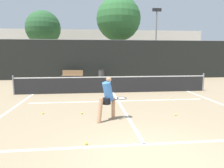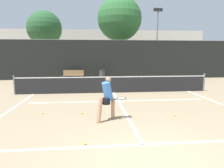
{
  "view_description": "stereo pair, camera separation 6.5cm",
  "coord_description": "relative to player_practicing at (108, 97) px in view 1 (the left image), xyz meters",
  "views": [
    {
      "loc": [
        -1.29,
        -3.76,
        2.21
      ],
      "look_at": [
        -0.39,
        4.62,
        0.95
      ],
      "focal_mm": 32.0,
      "sensor_mm": 36.0,
      "label": 1
    },
    {
      "loc": [
        -1.23,
        -3.77,
        2.21
      ],
      "look_at": [
        -0.39,
        4.62,
        0.95
      ],
      "focal_mm": 32.0,
      "sensor_mm": 36.0,
      "label": 2
    }
  ],
  "objects": [
    {
      "name": "tennis_ball_scattered_4",
      "position": [
        -2.36,
        0.94,
        -0.77
      ],
      "size": [
        0.07,
        0.07,
        0.07
      ],
      "primitive_type": "sphere",
      "color": "#D1E033",
      "rests_on": "ground"
    },
    {
      "name": "court_baseline_near",
      "position": [
        0.73,
        -1.96,
        -0.8
      ],
      "size": [
        11.0,
        0.1,
        0.01
      ],
      "primitive_type": "cube",
      "color": "white",
      "rests_on": "ground"
    },
    {
      "name": "courtside_bench",
      "position": [
        -2.09,
        10.66,
        -0.33
      ],
      "size": [
        1.78,
        0.59,
        0.86
      ],
      "rotation": [
        0.0,
        0.0,
        -0.12
      ],
      "color": "olive",
      "rests_on": "ground"
    },
    {
      "name": "net",
      "position": [
        0.73,
        4.81,
        -0.29
      ],
      "size": [
        11.09,
        0.09,
        1.07
      ],
      "color": "slate",
      "rests_on": "ground"
    },
    {
      "name": "court_service_line",
      "position": [
        0.73,
        2.68,
        -0.8
      ],
      "size": [
        8.25,
        0.1,
        0.01
      ],
      "primitive_type": "cube",
      "color": "white",
      "rests_on": "ground"
    },
    {
      "name": "court_sideline_left",
      "position": [
        -3.78,
        1.42,
        -0.8
      ],
      "size": [
        0.1,
        7.77,
        0.01
      ],
      "primitive_type": "cube",
      "color": "white",
      "rests_on": "ground"
    },
    {
      "name": "court_center_mark",
      "position": [
        0.73,
        1.42,
        -0.8
      ],
      "size": [
        0.1,
        6.77,
        0.01
      ],
      "primitive_type": "cube",
      "color": "white",
      "rests_on": "ground"
    },
    {
      "name": "tennis_ball_scattered_0",
      "position": [
        -0.91,
        0.79,
        -0.77
      ],
      "size": [
        0.07,
        0.07,
        0.07
      ],
      "primitive_type": "sphere",
      "color": "#D1E033",
      "rests_on": "ground"
    },
    {
      "name": "ground_plane",
      "position": [
        0.73,
        -2.75,
        -0.8
      ],
      "size": [
        100.0,
        100.0,
        0.0
      ],
      "primitive_type": "plane",
      "color": "#937F60"
    },
    {
      "name": "tennis_ball_scattered_3",
      "position": [
        -0.7,
        -1.82,
        -0.77
      ],
      "size": [
        0.07,
        0.07,
        0.07
      ],
      "primitive_type": "sphere",
      "color": "#D1E033",
      "rests_on": "ground"
    },
    {
      "name": "tennis_ball_scattered_6",
      "position": [
        3.34,
        2.83,
        -0.77
      ],
      "size": [
        0.07,
        0.07,
        0.07
      ],
      "primitive_type": "sphere",
      "color": "#D1E033",
      "rests_on": "ground"
    },
    {
      "name": "parked_car",
      "position": [
        2.0,
        14.3,
        -0.21
      ],
      "size": [
        1.61,
        4.36,
        1.4
      ],
      "color": "maroon",
      "rests_on": "ground"
    },
    {
      "name": "tree_mid",
      "position": [
        -6.37,
        20.02,
        4.62
      ],
      "size": [
        4.31,
        4.31,
        7.59
      ],
      "color": "brown",
      "rests_on": "ground"
    },
    {
      "name": "tree_west",
      "position": [
        2.53,
        15.6,
        5.18
      ],
      "size": [
        4.76,
        4.76,
        8.37
      ],
      "color": "brown",
      "rests_on": "ground"
    },
    {
      "name": "trash_bin",
      "position": [
        0.37,
        10.6,
        -0.35
      ],
      "size": [
        0.53,
        0.53,
        0.89
      ],
      "color": "#3F3F42",
      "rests_on": "ground"
    },
    {
      "name": "tennis_ball_scattered_2",
      "position": [
        2.5,
        0.22,
        -0.77
      ],
      "size": [
        0.07,
        0.07,
        0.07
      ],
      "primitive_type": "sphere",
      "color": "#D1E033",
      "rests_on": "ground"
    },
    {
      "name": "court_sideline_right",
      "position": [
        5.24,
        1.42,
        -0.8
      ],
      "size": [
        0.1,
        7.77,
        0.01
      ],
      "primitive_type": "cube",
      "color": "white",
      "rests_on": "ground"
    },
    {
      "name": "fence_back",
      "position": [
        0.73,
        11.36,
        0.93
      ],
      "size": [
        24.0,
        0.06,
        3.47
      ],
      "color": "black",
      "rests_on": "ground"
    },
    {
      "name": "building_far",
      "position": [
        0.73,
        28.44,
        2.3
      ],
      "size": [
        36.0,
        2.4,
        6.2
      ],
      "primitive_type": "cube",
      "color": "beige",
      "rests_on": "ground"
    },
    {
      "name": "player_practicing",
      "position": [
        0.0,
        0.0,
        0.0
      ],
      "size": [
        1.14,
        0.71,
        1.48
      ],
      "rotation": [
        0.0,
        0.0,
        0.69
      ],
      "color": "tan",
      "rests_on": "ground"
    },
    {
      "name": "tree_east",
      "position": [
        6.74,
        18.66,
        2.42
      ],
      "size": [
        3.21,
        3.21,
        3.72
      ],
      "color": "brown",
      "rests_on": "ground"
    },
    {
      "name": "floodlight_mast",
      "position": [
        7.63,
        18.2,
        4.2
      ],
      "size": [
        1.1,
        0.24,
        7.76
      ],
      "color": "slate",
      "rests_on": "ground"
    },
    {
      "name": "tennis_ball_scattered_5",
      "position": [
        3.27,
        4.11,
        -0.77
      ],
      "size": [
        0.07,
        0.07,
        0.07
      ],
      "primitive_type": "sphere",
      "color": "#D1E033",
      "rests_on": "ground"
    }
  ]
}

